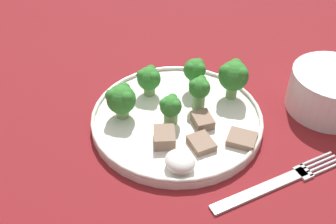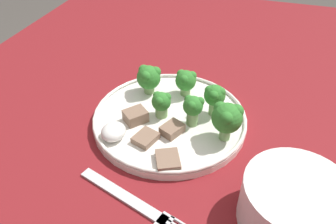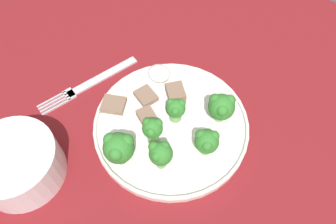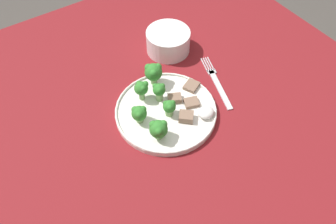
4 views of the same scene
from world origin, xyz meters
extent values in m
cube|color=maroon|center=(0.00, 0.00, 0.76)|extent=(1.24, 1.05, 0.03)
cylinder|color=brown|center=(0.56, -0.46, 0.37)|extent=(0.06, 0.06, 0.75)
cylinder|color=white|center=(0.03, -0.05, 0.78)|extent=(0.26, 0.26, 0.01)
torus|color=white|center=(0.03, -0.05, 0.79)|extent=(0.26, 0.26, 0.01)
cube|color=silver|center=(0.20, -0.07, 0.78)|extent=(0.06, 0.14, 0.00)
cube|color=silver|center=(0.22, 0.00, 0.78)|extent=(0.03, 0.02, 0.00)
cube|color=silver|center=(0.24, 0.03, 0.78)|extent=(0.02, 0.05, 0.00)
cube|color=silver|center=(0.23, 0.03, 0.78)|extent=(0.02, 0.05, 0.00)
cube|color=silver|center=(0.22, 0.03, 0.78)|extent=(0.02, 0.05, 0.00)
cube|color=silver|center=(0.22, 0.03, 0.78)|extent=(0.02, 0.05, 0.00)
cylinder|color=white|center=(0.17, 0.15, 0.81)|extent=(0.13, 0.13, 0.06)
cylinder|color=white|center=(0.17, 0.15, 0.81)|extent=(0.11, 0.11, 0.05)
cylinder|color=#7FA866|center=(0.04, -0.01, 0.80)|extent=(0.02, 0.02, 0.03)
sphere|color=#337F2D|center=(0.04, -0.01, 0.83)|extent=(0.03, 0.03, 0.03)
sphere|color=#337F2D|center=(0.05, -0.01, 0.84)|extent=(0.01, 0.01, 0.01)
sphere|color=#337F2D|center=(0.03, 0.00, 0.84)|extent=(0.01, 0.01, 0.01)
sphere|color=#337F2D|center=(0.03, -0.02, 0.84)|extent=(0.01, 0.01, 0.01)
cylinder|color=#7FA866|center=(0.03, -0.06, 0.80)|extent=(0.02, 0.02, 0.02)
sphere|color=#337F2D|center=(0.03, -0.06, 0.82)|extent=(0.03, 0.03, 0.03)
sphere|color=#337F2D|center=(0.04, -0.06, 0.83)|extent=(0.01, 0.01, 0.01)
sphere|color=#337F2D|center=(0.03, -0.06, 0.83)|extent=(0.01, 0.01, 0.01)
sphere|color=#337F2D|center=(0.03, -0.07, 0.83)|extent=(0.01, 0.01, 0.01)
cylinder|color=#7FA866|center=(0.05, 0.05, 0.80)|extent=(0.02, 0.02, 0.02)
sphere|color=#337F2D|center=(0.05, 0.05, 0.83)|extent=(0.05, 0.05, 0.05)
sphere|color=#337F2D|center=(0.07, 0.05, 0.84)|extent=(0.02, 0.02, 0.02)
sphere|color=#337F2D|center=(0.05, 0.06, 0.84)|extent=(0.02, 0.02, 0.02)
sphere|color=#337F2D|center=(0.05, 0.03, 0.84)|extent=(0.02, 0.02, 0.02)
cylinder|color=#7FA866|center=(-0.04, -0.04, 0.80)|extent=(0.02, 0.02, 0.02)
sphere|color=#337F2D|center=(-0.04, -0.04, 0.82)|extent=(0.04, 0.04, 0.04)
sphere|color=#337F2D|center=(-0.03, -0.04, 0.83)|extent=(0.02, 0.02, 0.02)
sphere|color=#337F2D|center=(-0.05, -0.03, 0.83)|extent=(0.02, 0.02, 0.02)
sphere|color=#337F2D|center=(-0.05, -0.05, 0.83)|extent=(0.02, 0.02, 0.02)
cylinder|color=#7FA866|center=(0.00, 0.02, 0.80)|extent=(0.02, 0.02, 0.03)
sphere|color=#337F2D|center=(0.00, 0.02, 0.83)|extent=(0.04, 0.04, 0.04)
sphere|color=#337F2D|center=(0.01, 0.02, 0.84)|extent=(0.02, 0.02, 0.02)
sphere|color=#337F2D|center=(0.00, 0.03, 0.84)|extent=(0.02, 0.02, 0.02)
sphere|color=#337F2D|center=(0.00, 0.01, 0.84)|extent=(0.02, 0.02, 0.02)
cylinder|color=#7FA866|center=(-0.03, -0.11, 0.80)|extent=(0.02, 0.02, 0.02)
sphere|color=#337F2D|center=(-0.03, -0.11, 0.82)|extent=(0.04, 0.04, 0.04)
sphere|color=#337F2D|center=(-0.02, -0.11, 0.83)|extent=(0.02, 0.02, 0.02)
sphere|color=#337F2D|center=(-0.04, -0.10, 0.83)|extent=(0.02, 0.02, 0.02)
sphere|color=#337F2D|center=(-0.04, -0.12, 0.83)|extent=(0.02, 0.02, 0.02)
cube|color=#846651|center=(0.10, -0.07, 0.80)|extent=(0.04, 0.04, 0.01)
cube|color=#846651|center=(0.06, -0.10, 0.80)|extent=(0.05, 0.05, 0.02)
cube|color=#846651|center=(0.13, -0.02, 0.80)|extent=(0.05, 0.05, 0.01)
cube|color=#846651|center=(0.07, -0.03, 0.80)|extent=(0.04, 0.04, 0.01)
ellipsoid|color=white|center=(0.10, -0.12, 0.80)|extent=(0.04, 0.04, 0.02)
camera|label=1|loc=(0.34, -0.37, 1.18)|focal=42.00mm
camera|label=2|loc=(0.44, 0.07, 1.14)|focal=35.00mm
camera|label=3|loc=(-0.13, 0.18, 1.26)|focal=35.00mm
camera|label=4|loc=(-0.25, -0.48, 1.45)|focal=35.00mm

